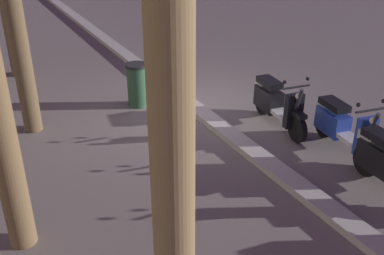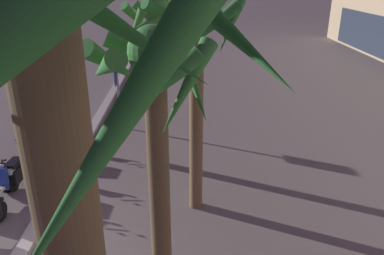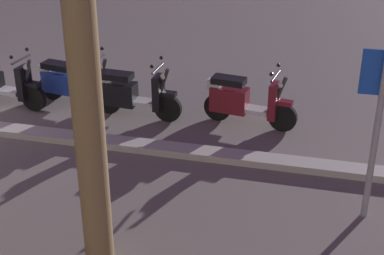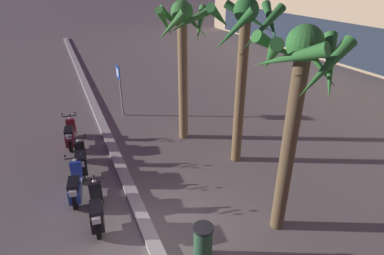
{
  "view_description": "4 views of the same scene",
  "coord_description": "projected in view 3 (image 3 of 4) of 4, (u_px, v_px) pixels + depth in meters",
  "views": [
    {
      "loc": [
        -7.75,
        3.97,
        3.95
      ],
      "look_at": [
        -2.75,
        1.33,
        1.14
      ],
      "focal_mm": 41.69,
      "sensor_mm": 36.0,
      "label": 1
    },
    {
      "loc": [
        5.93,
        3.46,
        5.85
      ],
      "look_at": [
        -5.34,
        3.75,
        1.18
      ],
      "focal_mm": 35.23,
      "sensor_mm": 36.0,
      "label": 2
    },
    {
      "loc": [
        -7.57,
        8.11,
        4.72
      ],
      "look_at": [
        -5.92,
        1.44,
        1.33
      ],
      "focal_mm": 54.76,
      "sensor_mm": 36.0,
      "label": 3
    },
    {
      "loc": [
        5.61,
        -1.6,
        6.08
      ],
      "look_at": [
        -4.03,
        2.65,
        0.9
      ],
      "focal_mm": 29.37,
      "sensor_mm": 36.0,
      "label": 4
    }
  ],
  "objects": [
    {
      "name": "crossing_sign",
      "position": [
        379.0,
        117.0,
        7.53
      ],
      "size": [
        0.6,
        0.13,
        2.4
      ],
      "color": "#939399",
      "rests_on": "ground"
    },
    {
      "name": "scooter_maroon_second_in_line",
      "position": [
        243.0,
        101.0,
        10.61
      ],
      "size": [
        1.75,
        0.6,
        1.17
      ],
      "color": "black",
      "rests_on": "ground"
    },
    {
      "name": "scooter_blue_gap_after_mid",
      "position": [
        72.0,
        82.0,
        11.47
      ],
      "size": [
        1.81,
        0.64,
        1.17
      ],
      "color": "black",
      "rests_on": "ground"
    },
    {
      "name": "scooter_black_tail_end",
      "position": [
        131.0,
        94.0,
        10.92
      ],
      "size": [
        1.73,
        0.56,
        1.17
      ],
      "color": "black",
      "rests_on": "ground"
    }
  ]
}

